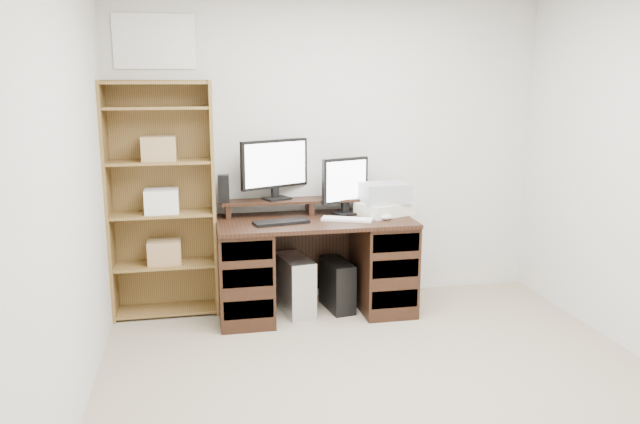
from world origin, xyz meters
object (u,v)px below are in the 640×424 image
object	(u,v)px
desk	(315,264)
monitor_small	(345,184)
monitor_wide	(275,166)
tower_black	(337,285)
printer	(384,208)
tower_silver	(295,285)
bookshelf	(162,198)

from	to	relation	value
desk	monitor_small	bearing A→B (deg)	26.12
monitor_wide	tower_black	size ratio (longest dim) A/B	1.34
printer	tower_silver	size ratio (longest dim) A/B	0.88
monitor_wide	monitor_small	distance (m)	0.57
desk	bookshelf	size ratio (longest dim) A/B	0.83
tower_black	bookshelf	bearing A→B (deg)	163.35
monitor_small	tower_silver	world-z (taller)	monitor_small
desk	tower_silver	distance (m)	0.23
desk	tower_black	world-z (taller)	desk
printer	bookshelf	world-z (taller)	bookshelf
tower_silver	bookshelf	size ratio (longest dim) A/B	0.25
monitor_wide	tower_black	xyz separation A→B (m)	(0.46, -0.22, -0.94)
monitor_small	tower_silver	size ratio (longest dim) A/B	1.01
tower_black	monitor_wide	bearing A→B (deg)	145.54
monitor_small	printer	xyz separation A→B (m)	(0.30, -0.08, -0.20)
monitor_wide	desk	bearing A→B (deg)	-67.06
desk	monitor_small	xyz separation A→B (m)	(0.27, 0.13, 0.61)
tower_silver	bookshelf	xyz separation A→B (m)	(-0.99, 0.19, 0.69)
monitor_wide	monitor_small	xyz separation A→B (m)	(0.55, -0.11, -0.14)
bookshelf	monitor_small	bearing A→B (deg)	-3.16
printer	monitor_small	bearing A→B (deg)	141.09
monitor_wide	printer	world-z (taller)	monitor_wide
printer	bookshelf	bearing A→B (deg)	151.28
desk	monitor_small	world-z (taller)	monitor_small
tower_black	desk	bearing A→B (deg)	177.91
desk	tower_black	bearing A→B (deg)	6.37
monitor_wide	tower_black	world-z (taller)	monitor_wide
monitor_wide	printer	size ratio (longest dim) A/B	1.41
desk	printer	bearing A→B (deg)	5.04
tower_silver	monitor_wide	bearing A→B (deg)	107.79
monitor_wide	tower_silver	xyz separation A→B (m)	(0.12, -0.22, -0.91)
tower_silver	bookshelf	world-z (taller)	bookshelf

